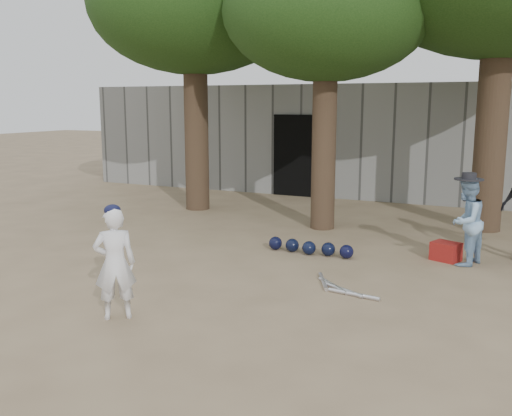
% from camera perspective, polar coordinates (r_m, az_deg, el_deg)
% --- Properties ---
extents(ground, '(70.00, 70.00, 0.00)m').
position_cam_1_polar(ground, '(8.22, -6.80, -7.36)').
color(ground, '#937C5E').
rests_on(ground, ground).
extents(boy_player, '(0.58, 0.55, 1.33)m').
position_cam_1_polar(boy_player, '(6.86, -13.94, -5.42)').
color(boy_player, white).
rests_on(boy_player, ground).
extents(spectator_blue, '(0.72, 0.81, 1.39)m').
position_cam_1_polar(spectator_blue, '(9.43, 20.26, -1.27)').
color(spectator_blue, '#8CB3D9').
rests_on(spectator_blue, ground).
extents(red_bag, '(0.51, 0.45, 0.30)m').
position_cam_1_polar(red_bag, '(9.70, 18.46, -4.14)').
color(red_bag, '#A12415').
rests_on(red_bag, ground).
extents(back_building, '(16.00, 5.24, 3.00)m').
position_cam_1_polar(back_building, '(17.50, 11.23, 6.97)').
color(back_building, gray).
rests_on(back_building, ground).
extents(helmet_row, '(1.51, 0.30, 0.23)m').
position_cam_1_polar(helmet_row, '(9.64, 5.40, -3.94)').
color(helmet_row, black).
rests_on(helmet_row, ground).
extents(bat_pile, '(1.08, 0.78, 0.06)m').
position_cam_1_polar(bat_pile, '(7.92, 8.20, -7.88)').
color(bat_pile, silver).
rests_on(bat_pile, ground).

